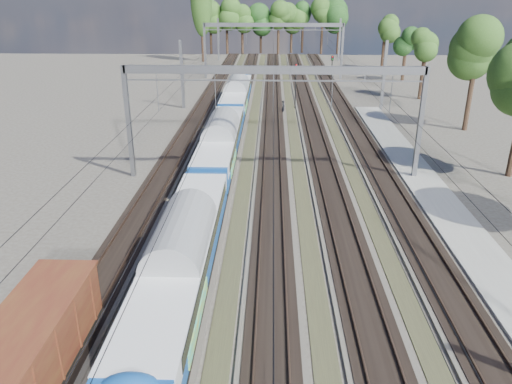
{
  "coord_description": "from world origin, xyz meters",
  "views": [
    {
      "loc": [
        -0.12,
        -8.4,
        14.54
      ],
      "look_at": [
        -1.03,
        20.02,
        2.8
      ],
      "focal_mm": 35.0,
      "sensor_mm": 36.0,
      "label": 1
    }
  ],
  "objects_px": {
    "emu_train": "(221,138)",
    "signal_near": "(296,80)",
    "worker": "(283,107)",
    "signal_far": "(332,70)"
  },
  "relations": [
    {
      "from": "emu_train",
      "to": "signal_near",
      "type": "xyz_separation_m",
      "value": [
        7.37,
        22.23,
        1.11
      ]
    },
    {
      "from": "signal_near",
      "to": "worker",
      "type": "bearing_deg",
      "value": -103.59
    },
    {
      "from": "signal_near",
      "to": "signal_far",
      "type": "relative_size",
      "value": 1.04
    },
    {
      "from": "emu_train",
      "to": "worker",
      "type": "distance_m",
      "value": 20.3
    },
    {
      "from": "signal_near",
      "to": "signal_far",
      "type": "bearing_deg",
      "value": 74.65
    },
    {
      "from": "emu_train",
      "to": "signal_near",
      "type": "height_order",
      "value": "signal_near"
    },
    {
      "from": "emu_train",
      "to": "signal_far",
      "type": "bearing_deg",
      "value": 67.79
    },
    {
      "from": "emu_train",
      "to": "signal_far",
      "type": "distance_m",
      "value": 34.2
    },
    {
      "from": "signal_near",
      "to": "emu_train",
      "type": "bearing_deg",
      "value": -93.17
    },
    {
      "from": "worker",
      "to": "signal_far",
      "type": "bearing_deg",
      "value": -30.02
    }
  ]
}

